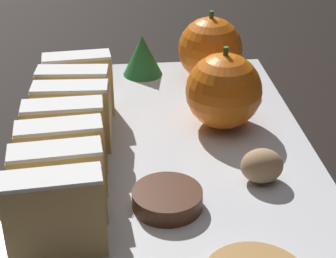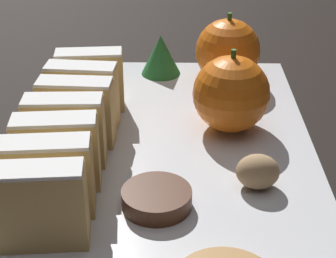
{
  "view_description": "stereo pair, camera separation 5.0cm",
  "coord_description": "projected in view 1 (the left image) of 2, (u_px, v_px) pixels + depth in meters",
  "views": [
    {
      "loc": [
        -0.04,
        -0.44,
        0.29
      ],
      "look_at": [
        0.0,
        0.0,
        0.04
      ],
      "focal_mm": 60.0,
      "sensor_mm": 36.0,
      "label": 1
    },
    {
      "loc": [
        0.01,
        -0.44,
        0.29
      ],
      "look_at": [
        0.0,
        0.0,
        0.04
      ],
      "focal_mm": 60.0,
      "sensor_mm": 36.0,
      "label": 2
    }
  ],
  "objects": [
    {
      "name": "ground_plane",
      "position": [
        168.0,
        168.0,
        0.53
      ],
      "size": [
        6.0,
        6.0,
        0.0
      ],
      "primitive_type": "plane",
      "color": "black"
    },
    {
      "name": "serving_platter",
      "position": [
        168.0,
        163.0,
        0.52
      ],
      "size": [
        0.28,
        0.46,
        0.01
      ],
      "color": "silver",
      "rests_on": "ground_plane"
    },
    {
      "name": "stollen_slice_front",
      "position": [
        55.0,
        215.0,
        0.39
      ],
      "size": [
        0.07,
        0.03,
        0.07
      ],
      "color": "tan",
      "rests_on": "serving_platter"
    },
    {
      "name": "stollen_slice_second",
      "position": [
        59.0,
        185.0,
        0.42
      ],
      "size": [
        0.07,
        0.03,
        0.07
      ],
      "color": "tan",
      "rests_on": "serving_platter"
    },
    {
      "name": "stollen_slice_third",
      "position": [
        62.0,
        160.0,
        0.45
      ],
      "size": [
        0.07,
        0.03,
        0.07
      ],
      "color": "tan",
      "rests_on": "serving_platter"
    },
    {
      "name": "stollen_slice_fourth",
      "position": [
        65.0,
        137.0,
        0.49
      ],
      "size": [
        0.07,
        0.03,
        0.07
      ],
      "color": "tan",
      "rests_on": "serving_platter"
    },
    {
      "name": "stollen_slice_fifth",
      "position": [
        72.0,
        117.0,
        0.52
      ],
      "size": [
        0.07,
        0.03,
        0.07
      ],
      "color": "tan",
      "rests_on": "serving_platter"
    },
    {
      "name": "stollen_slice_sixth",
      "position": [
        74.0,
        100.0,
        0.55
      ],
      "size": [
        0.07,
        0.03,
        0.07
      ],
      "color": "tan",
      "rests_on": "serving_platter"
    },
    {
      "name": "stollen_slice_back",
      "position": [
        79.0,
        85.0,
        0.58
      ],
      "size": [
        0.07,
        0.03,
        0.07
      ],
      "color": "tan",
      "rests_on": "serving_platter"
    },
    {
      "name": "orange_near",
      "position": [
        224.0,
        91.0,
        0.56
      ],
      "size": [
        0.08,
        0.08,
        0.08
      ],
      "color": "orange",
      "rests_on": "serving_platter"
    },
    {
      "name": "orange_far",
      "position": [
        210.0,
        49.0,
        0.66
      ],
      "size": [
        0.08,
        0.08,
        0.08
      ],
      "color": "orange",
      "rests_on": "serving_platter"
    },
    {
      "name": "walnut",
      "position": [
        262.0,
        166.0,
        0.48
      ],
      "size": [
        0.04,
        0.03,
        0.03
      ],
      "color": "tan",
      "rests_on": "serving_platter"
    },
    {
      "name": "chocolate_cookie",
      "position": [
        167.0,
        199.0,
        0.45
      ],
      "size": [
        0.06,
        0.06,
        0.02
      ],
      "color": "#472819",
      "rests_on": "serving_platter"
    },
    {
      "name": "evergreen_sprig",
      "position": [
        142.0,
        55.0,
        0.67
      ],
      "size": [
        0.05,
        0.05,
        0.05
      ],
      "color": "#23662D",
      "rests_on": "serving_platter"
    }
  ]
}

